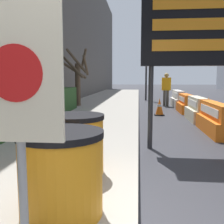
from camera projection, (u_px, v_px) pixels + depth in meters
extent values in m
cube|color=#284C23|center=(29.00, 107.00, 7.47)|extent=(0.90, 7.79, 0.90)
cylinder|color=#4C3D2D|center=(78.00, 85.00, 12.24)|extent=(0.25, 0.25, 1.95)
cylinder|color=#4C3D2D|center=(84.00, 59.00, 12.24)|extent=(0.45, 0.62, 0.96)
cylinder|color=#4C3D2D|center=(75.00, 71.00, 11.68)|extent=(1.04, 0.12, 0.73)
cylinder|color=#4C3D2D|center=(72.00, 66.00, 11.64)|extent=(1.11, 0.38, 1.08)
cylinder|color=#4C3D2D|center=(76.00, 61.00, 11.68)|extent=(0.94, 0.22, 1.11)
cylinder|color=#4C3D2D|center=(86.00, 65.00, 12.08)|extent=(0.14, 0.86, 0.90)
cylinder|color=orange|center=(61.00, 176.00, 2.44)|extent=(0.77, 0.77, 0.74)
cylinder|color=black|center=(60.00, 134.00, 2.39)|extent=(0.80, 0.80, 0.06)
cylinder|color=orange|center=(75.00, 146.00, 3.51)|extent=(0.77, 0.77, 0.74)
cylinder|color=black|center=(74.00, 117.00, 3.46)|extent=(0.80, 0.80, 0.06)
cylinder|color=gray|center=(22.00, 170.00, 1.79)|extent=(0.06, 0.06, 1.31)
cube|color=beige|center=(16.00, 73.00, 1.69)|extent=(0.62, 0.04, 0.90)
cylinder|color=red|center=(15.00, 73.00, 1.66)|extent=(0.37, 0.01, 0.37)
cylinder|color=#28282B|center=(150.00, 108.00, 5.34)|extent=(0.10, 0.10, 1.68)
cube|color=black|center=(196.00, 25.00, 5.05)|extent=(2.11, 0.24, 1.54)
cube|color=orange|center=(199.00, 3.00, 4.87)|extent=(1.69, 0.02, 0.22)
cube|color=orange|center=(198.00, 24.00, 4.92)|extent=(1.69, 0.02, 0.22)
cube|color=orange|center=(197.00, 45.00, 4.97)|extent=(1.69, 0.02, 0.22)
cube|color=orange|center=(214.00, 126.00, 6.89)|extent=(0.52, 2.09, 0.40)
cube|color=orange|center=(215.00, 110.00, 6.84)|extent=(0.31, 2.09, 0.40)
cube|color=white|center=(209.00, 110.00, 6.85)|extent=(0.02, 1.67, 0.20)
cube|color=beige|center=(197.00, 115.00, 8.97)|extent=(0.56, 1.66, 0.40)
cube|color=beige|center=(197.00, 103.00, 8.92)|extent=(0.34, 1.66, 0.40)
cube|color=white|center=(192.00, 103.00, 8.94)|extent=(0.02, 1.33, 0.20)
cube|color=orange|center=(186.00, 108.00, 11.10)|extent=(0.58, 1.63, 0.39)
cube|color=orange|center=(186.00, 99.00, 11.05)|extent=(0.35, 1.63, 0.39)
cube|color=white|center=(182.00, 99.00, 11.07)|extent=(0.02, 1.30, 0.19)
cube|color=silver|center=(178.00, 103.00, 13.40)|extent=(0.54, 2.09, 0.41)
cube|color=silver|center=(178.00, 94.00, 13.35)|extent=(0.32, 2.09, 0.41)
cube|color=white|center=(174.00, 94.00, 13.36)|extent=(0.02, 1.67, 0.21)
cube|color=black|center=(159.00, 115.00, 10.25)|extent=(0.38, 0.38, 0.04)
cone|color=orange|center=(160.00, 106.00, 10.20)|extent=(0.31, 0.31, 0.64)
cylinder|color=white|center=(160.00, 105.00, 10.20)|extent=(0.18, 0.18, 0.09)
cube|color=black|center=(208.00, 110.00, 11.86)|extent=(0.35, 0.35, 0.04)
cone|color=orange|center=(209.00, 103.00, 11.82)|extent=(0.28, 0.28, 0.58)
cylinder|color=white|center=(209.00, 102.00, 11.81)|extent=(0.16, 0.16, 0.08)
cylinder|color=#2D2D30|center=(146.00, 71.00, 16.98)|extent=(0.12, 0.12, 3.83)
cube|color=black|center=(147.00, 47.00, 16.63)|extent=(0.28, 0.28, 0.84)
sphere|color=#360605|center=(147.00, 42.00, 16.45)|extent=(0.15, 0.15, 0.15)
sphere|color=gold|center=(147.00, 47.00, 16.49)|extent=(0.15, 0.15, 0.15)
sphere|color=black|center=(147.00, 51.00, 16.52)|extent=(0.15, 0.15, 0.15)
cylinder|color=#514C42|center=(164.00, 98.00, 13.50)|extent=(0.14, 0.14, 0.83)
cylinder|color=#514C42|center=(167.00, 98.00, 13.48)|extent=(0.14, 0.14, 0.83)
cube|color=orange|center=(166.00, 84.00, 13.39)|extent=(0.45, 0.27, 0.65)
sphere|color=#A88A49|center=(167.00, 75.00, 13.34)|extent=(0.23, 0.23, 0.23)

